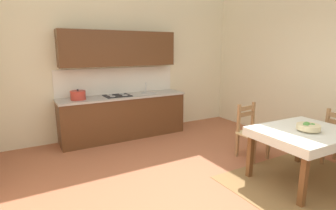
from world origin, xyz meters
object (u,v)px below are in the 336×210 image
object	(u,v)px
kitchen_cabinetry	(122,97)
fruit_bowl	(308,127)
dining_chair_kitchen_side	(251,132)
dining_table	(304,139)

from	to	relation	value
kitchen_cabinetry	fruit_bowl	size ratio (longest dim) A/B	8.75
dining_chair_kitchen_side	kitchen_cabinetry	bearing A→B (deg)	125.40
fruit_bowl	dining_chair_kitchen_side	bearing A→B (deg)	87.57
kitchen_cabinetry	dining_chair_kitchen_side	xyz separation A→B (m)	(1.52, -2.14, -0.41)
dining_table	fruit_bowl	bearing A→B (deg)	-103.39
kitchen_cabinetry	fruit_bowl	bearing A→B (deg)	-64.88
kitchen_cabinetry	dining_table	distance (m)	3.44
dining_table	dining_chair_kitchen_side	distance (m)	0.97
dining_table	dining_chair_kitchen_side	bearing A→B (deg)	88.24
kitchen_cabinetry	fruit_bowl	world-z (taller)	kitchen_cabinetry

